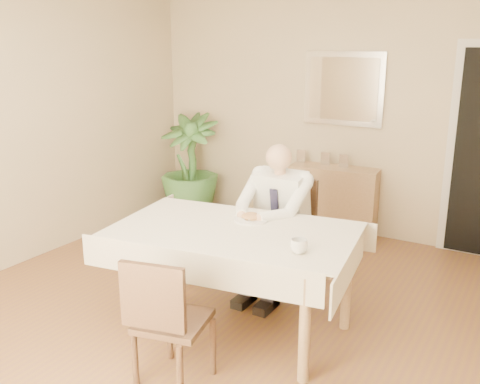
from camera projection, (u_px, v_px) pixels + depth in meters
The scene contains 16 objects.
room at pixel (213, 154), 3.57m from camera, with size 5.00×5.02×2.60m.
mirror at pixel (343, 89), 5.55m from camera, with size 0.86×0.04×0.76m.
dining_table at pixel (234, 240), 3.79m from camera, with size 1.85×1.25×0.75m.
chair_far at pixel (288, 225), 4.56m from camera, with size 0.43×0.43×0.91m.
chair_near at pixel (165, 317), 3.14m from camera, with size 0.47×0.48×0.84m.
seated_man at pixel (272, 214), 4.27m from camera, with size 0.48×0.72×1.24m.
plate at pixel (251, 219), 3.94m from camera, with size 0.26×0.26×0.02m, color white.
food at pixel (251, 216), 3.93m from camera, with size 0.14×0.14×0.06m, color brown.
knife at pixel (252, 220), 3.87m from camera, with size 0.01×0.01×0.13m, color silver.
fork at pixel (242, 218), 3.91m from camera, with size 0.01×0.01×0.13m, color silver.
coffee_mug at pixel (299, 246), 3.33m from camera, with size 0.11×0.11×0.09m, color white.
sideboard at pixel (333, 201), 5.75m from camera, with size 0.93×0.32×0.74m, color #A07E57.
photo_frame_left at pixel (301, 156), 5.86m from camera, with size 0.10×0.02×0.14m, color silver.
photo_frame_center at pixel (325, 159), 5.74m from camera, with size 0.10×0.02×0.14m, color silver.
photo_frame_right at pixel (344, 161), 5.62m from camera, with size 0.10×0.02×0.14m, color silver.
potted_palm at pixel (190, 166), 6.31m from camera, with size 0.68×0.68×1.22m, color #325E29.
Camera 1 is at (1.94, -2.93, 2.03)m, focal length 40.00 mm.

